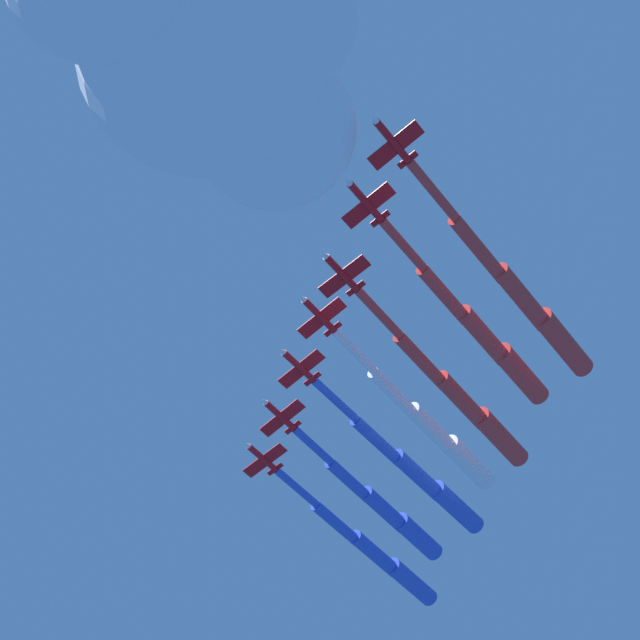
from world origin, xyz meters
name	(u,v)px	position (x,y,z in m)	size (l,w,h in m)	color
jet_lead	(524,299)	(8.34, -30.76, 209.80)	(64.39, 15.69, 4.56)	red
jet_port_inner	(485,336)	(15.30, -21.94, 210.79)	(59.91, 14.81, 4.55)	red
jet_starboard_inner	(463,401)	(26.83, -13.88, 208.37)	(62.44, 15.11, 4.49)	red
jet_port_mid	(433,430)	(35.57, -5.32, 210.92)	(60.69, 14.58, 4.58)	red
jet_starboard_mid	(419,476)	(47.25, 1.93, 210.66)	(63.49, 16.11, 4.55)	red
jet_port_outer	(385,509)	(53.72, 11.46, 209.95)	(58.26, 14.12, 4.60)	red
jet_starboard_outer	(376,554)	(67.56, 19.05, 209.89)	(64.32, 15.16, 4.50)	red
cloud_puff	(201,41)	(-53.87, -7.83, 212.64)	(58.10, 36.93, 37.37)	white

